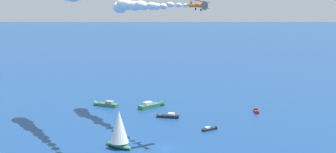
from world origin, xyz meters
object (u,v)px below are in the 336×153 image
(motorboat_far_port, at_px, (210,129))
(motorboat_mid_cluster, at_px, (167,116))
(motorboat_far_stbd, at_px, (152,105))
(motorboat_offshore, at_px, (256,111))
(sailboat_trailing, at_px, (119,129))
(biplane_lead, at_px, (198,5))
(motorboat_ahead, at_px, (105,104))

(motorboat_far_port, bearing_deg, motorboat_mid_cluster, -139.82)
(motorboat_far_stbd, bearing_deg, motorboat_mid_cluster, 17.98)
(motorboat_offshore, bearing_deg, sailboat_trailing, -52.09)
(motorboat_offshore, bearing_deg, biplane_lead, -38.11)
(motorboat_far_stbd, height_order, motorboat_offshore, motorboat_far_stbd)
(motorboat_far_port, height_order, motorboat_offshore, motorboat_offshore)
(motorboat_far_port, relative_size, motorboat_ahead, 0.51)
(motorboat_offshore, relative_size, motorboat_ahead, 0.62)
(motorboat_offshore, xyz_separation_m, motorboat_mid_cluster, (5.98, -32.63, 0.13))
(motorboat_ahead, bearing_deg, motorboat_far_stbd, 81.83)
(motorboat_far_port, height_order, motorboat_far_stbd, motorboat_far_stbd)
(sailboat_trailing, bearing_deg, motorboat_mid_cluster, 155.10)
(motorboat_far_port, relative_size, biplane_lead, 0.73)
(motorboat_far_port, xyz_separation_m, motorboat_offshore, (-21.14, 19.84, 0.06))
(motorboat_ahead, bearing_deg, motorboat_offshore, 77.95)
(motorboat_far_stbd, distance_m, motorboat_ahead, 18.24)
(motorboat_far_stbd, bearing_deg, motorboat_ahead, -98.17)
(sailboat_trailing, bearing_deg, motorboat_ahead, -169.58)
(motorboat_offshore, xyz_separation_m, biplane_lead, (32.38, -25.40, 37.75))
(biplane_lead, bearing_deg, motorboat_offshore, 141.89)
(motorboat_far_port, relative_size, motorboat_far_stbd, 0.51)
(motorboat_far_stbd, xyz_separation_m, sailboat_trailing, (45.71, -9.18, 4.47))
(motorboat_far_stbd, height_order, biplane_lead, biplane_lead)
(motorboat_far_port, height_order, motorboat_mid_cluster, motorboat_mid_cluster)
(biplane_lead, bearing_deg, motorboat_ahead, -145.66)
(motorboat_offshore, relative_size, biplane_lead, 0.88)
(motorboat_far_port, distance_m, sailboat_trailing, 31.35)
(motorboat_mid_cluster, bearing_deg, motorboat_ahead, -127.81)
(biplane_lead, bearing_deg, motorboat_far_port, 153.66)
(biplane_lead, bearing_deg, sailboat_trailing, -79.30)
(sailboat_trailing, relative_size, biplane_lead, 1.66)
(motorboat_offshore, xyz_separation_m, motorboat_ahead, (-11.88, -55.64, 0.30))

